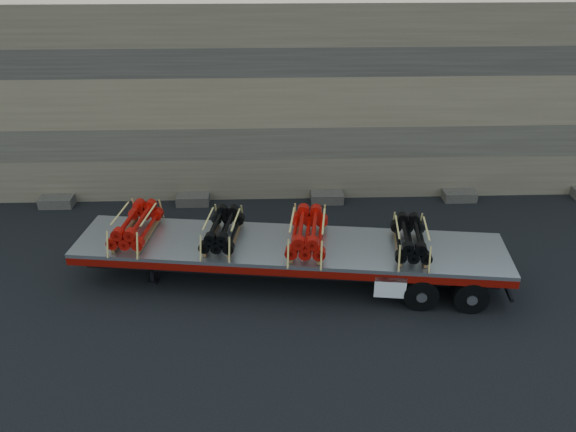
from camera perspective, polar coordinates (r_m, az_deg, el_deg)
name	(u,v)px	position (r m, az deg, el deg)	size (l,w,h in m)	color
ground	(276,272)	(16.95, -1.28, -5.70)	(120.00, 120.00, 0.00)	black
rock_wall	(272,97)	(21.45, -1.64, 11.96)	(44.00, 3.00, 7.00)	#7A6B54
trailer	(289,262)	(16.28, 0.12, -4.68)	(12.20, 2.35, 1.22)	#ADB0B5
bundle_front	(136,226)	(16.73, -15.19, -0.94)	(1.02, 2.04, 0.72)	red
bundle_midfront	(223,230)	(16.06, -6.67, -1.44)	(0.96, 1.92, 0.68)	black
bundle_midrear	(308,233)	(15.74, 1.99, -1.73)	(1.07, 2.14, 0.76)	red
bundle_rear	(411,239)	(15.89, 12.35, -2.30)	(0.96, 1.92, 0.68)	black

